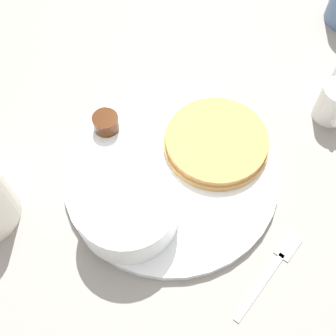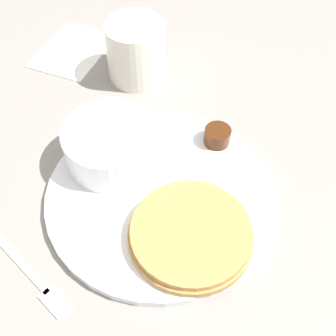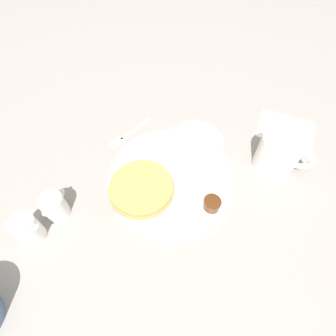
# 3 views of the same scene
# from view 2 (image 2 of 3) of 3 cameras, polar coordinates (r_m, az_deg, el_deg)

# --- Properties ---
(ground_plane) EXTENTS (4.00, 4.00, 0.00)m
(ground_plane) POSITION_cam_2_polar(r_m,az_deg,el_deg) (0.53, -1.13, -3.96)
(ground_plane) COLOR gray
(plate) EXTENTS (0.28, 0.28, 0.01)m
(plate) POSITION_cam_2_polar(r_m,az_deg,el_deg) (0.53, -1.14, -3.59)
(plate) COLOR white
(plate) RESTS_ON ground_plane
(pancake_stack) EXTENTS (0.14, 0.14, 0.02)m
(pancake_stack) POSITION_cam_2_polar(r_m,az_deg,el_deg) (0.48, 3.09, -8.85)
(pancake_stack) COLOR #B78447
(pancake_stack) RESTS_ON plate
(bowl) EXTENTS (0.12, 0.12, 0.05)m
(bowl) POSITION_cam_2_polar(r_m,az_deg,el_deg) (0.54, -7.65, 3.36)
(bowl) COLOR white
(bowl) RESTS_ON plate
(syrup_cup) EXTENTS (0.04, 0.04, 0.02)m
(syrup_cup) POSITION_cam_2_polar(r_m,az_deg,el_deg) (0.57, 6.69, 4.34)
(syrup_cup) COLOR #47230F
(syrup_cup) RESTS_ON plate
(butter_ramekin) EXTENTS (0.04, 0.04, 0.04)m
(butter_ramekin) POSITION_cam_2_polar(r_m,az_deg,el_deg) (0.57, -7.91, 4.70)
(butter_ramekin) COLOR white
(butter_ramekin) RESTS_ON plate
(coffee_mug) EXTENTS (0.12, 0.09, 0.09)m
(coffee_mug) POSITION_cam_2_polar(r_m,az_deg,el_deg) (0.67, -4.21, 15.64)
(coffee_mug) COLOR silver
(coffee_mug) RESTS_ON ground_plane
(fork) EXTENTS (0.09, 0.11, 0.00)m
(fork) POSITION_cam_2_polar(r_m,az_deg,el_deg) (0.50, -17.27, -14.52)
(fork) COLOR silver
(fork) RESTS_ON ground_plane
(napkin) EXTENTS (0.16, 0.13, 0.00)m
(napkin) POSITION_cam_2_polar(r_m,az_deg,el_deg) (0.76, -12.69, 15.36)
(napkin) COLOR white
(napkin) RESTS_ON ground_plane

